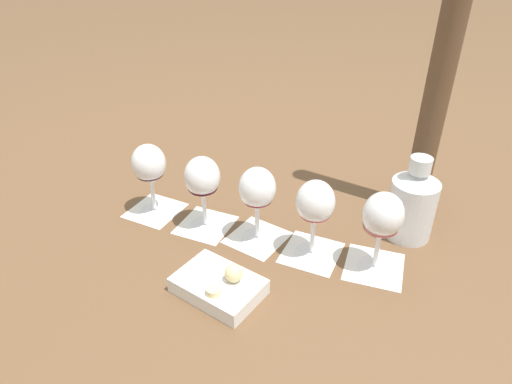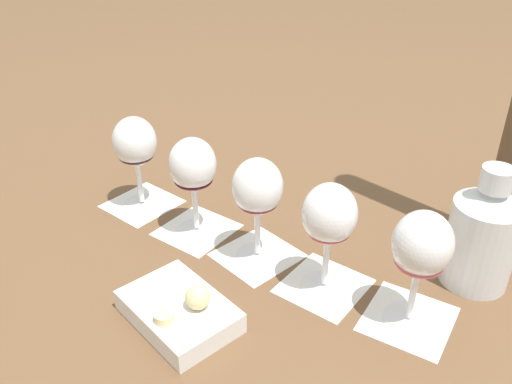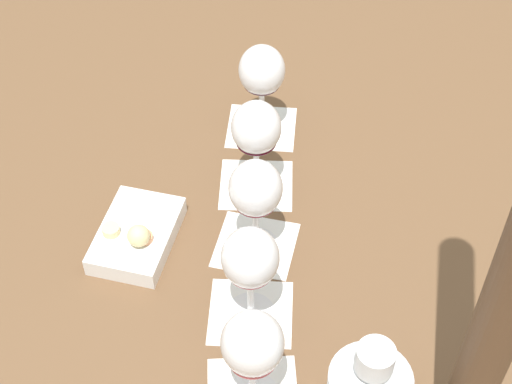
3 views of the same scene
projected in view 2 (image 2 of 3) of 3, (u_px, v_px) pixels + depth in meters
name	position (u px, v px, depth m)	size (l,w,h in m)	color
ground_plane	(254.00, 255.00, 0.88)	(8.00, 8.00, 0.00)	brown
tasting_card_0	(408.00, 319.00, 0.76)	(0.14, 0.15, 0.00)	white
tasting_card_1	(324.00, 286.00, 0.82)	(0.15, 0.15, 0.00)	white
tasting_card_2	(258.00, 254.00, 0.88)	(0.16, 0.16, 0.00)	white
tasting_card_3	(197.00, 230.00, 0.94)	(0.15, 0.15, 0.00)	white
tasting_card_4	(142.00, 204.00, 1.02)	(0.15, 0.16, 0.00)	white
wine_glass_0	(421.00, 249.00, 0.69)	(0.08, 0.08, 0.17)	white
wine_glass_1	(329.00, 219.00, 0.76)	(0.08, 0.08, 0.17)	white
wine_glass_2	(258.00, 191.00, 0.82)	(0.08, 0.08, 0.17)	white
wine_glass_3	(193.00, 169.00, 0.88)	(0.08, 0.08, 0.17)	white
wine_glass_4	(135.00, 146.00, 0.96)	(0.08, 0.08, 0.17)	white
ceramic_vase	(483.00, 235.00, 0.79)	(0.10, 0.10, 0.19)	silver
snack_dish	(180.00, 310.00, 0.74)	(0.19, 0.18, 0.07)	white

